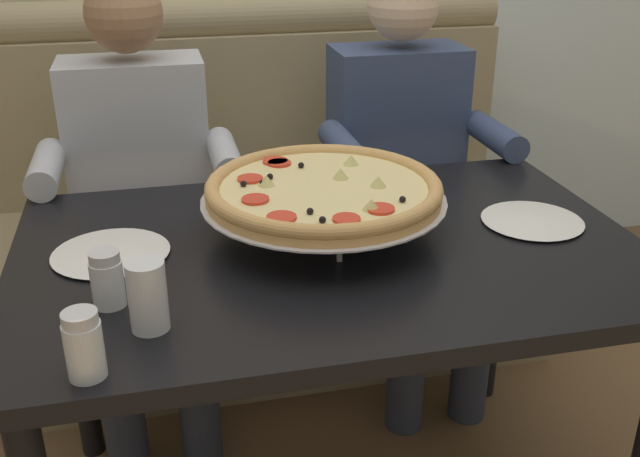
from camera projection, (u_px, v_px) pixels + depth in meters
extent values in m
cube|color=#998966|center=(274.00, 287.00, 2.48)|extent=(1.76, 0.60, 0.46)
cube|color=#998966|center=(252.00, 125.00, 2.63)|extent=(1.76, 0.18, 0.65)
cylinder|color=#998966|center=(248.00, 17.00, 2.48)|extent=(1.76, 0.14, 0.14)
cube|color=black|center=(330.00, 253.00, 1.58)|extent=(1.33, 0.87, 0.04)
cylinder|color=black|center=(77.00, 344.00, 1.94)|extent=(0.06, 0.06, 0.71)
cylinder|color=black|center=(495.00, 293.00, 2.18)|extent=(0.06, 0.06, 0.71)
cube|color=#2D3342|center=(147.00, 250.00, 2.05)|extent=(0.34, 0.40, 0.15)
cylinder|color=#2D3342|center=(121.00, 398.00, 1.93)|extent=(0.11, 0.11, 0.46)
cylinder|color=#2D3342|center=(198.00, 388.00, 1.97)|extent=(0.11, 0.11, 0.46)
cube|color=#B2B7C1|center=(139.00, 155.00, 2.16)|extent=(0.40, 0.22, 0.56)
cylinder|color=#B2B7C1|center=(46.00, 169.00, 1.89)|extent=(0.08, 0.28, 0.08)
cylinder|color=#B2B7C1|center=(225.00, 156.00, 1.99)|extent=(0.08, 0.28, 0.08)
sphere|color=#997051|center=(123.00, 14.00, 1.97)|extent=(0.21, 0.21, 0.21)
sphere|color=black|center=(122.00, 0.00, 1.97)|extent=(0.19, 0.19, 0.19)
cube|color=#2D3342|center=(416.00, 223.00, 2.21)|extent=(0.34, 0.40, 0.15)
cylinder|color=#2D3342|center=(407.00, 359.00, 2.09)|extent=(0.11, 0.11, 0.46)
cylinder|color=#2D3342|center=(472.00, 350.00, 2.14)|extent=(0.11, 0.11, 0.46)
cube|color=#38476B|center=(395.00, 137.00, 2.32)|extent=(0.40, 0.22, 0.56)
cylinder|color=#38476B|center=(343.00, 147.00, 2.06)|extent=(0.08, 0.28, 0.08)
cylinder|color=#38476B|center=(495.00, 136.00, 2.15)|extent=(0.08, 0.28, 0.08)
sphere|color=beige|center=(404.00, 5.00, 2.13)|extent=(0.21, 0.21, 0.21)
cylinder|color=silver|center=(339.00, 243.00, 1.49)|extent=(0.01, 0.01, 0.08)
cylinder|color=silver|center=(264.00, 209.00, 1.65)|extent=(0.01, 0.01, 0.08)
cylinder|color=silver|center=(367.00, 200.00, 1.70)|extent=(0.01, 0.01, 0.08)
torus|color=silver|center=(323.00, 202.00, 1.60)|extent=(0.29, 0.29, 0.01)
cylinder|color=silver|center=(323.00, 199.00, 1.59)|extent=(0.53, 0.53, 0.00)
cylinder|color=tan|center=(323.00, 194.00, 1.59)|extent=(0.51, 0.51, 0.02)
torus|color=tan|center=(323.00, 186.00, 1.58)|extent=(0.51, 0.51, 0.03)
cylinder|color=beige|center=(323.00, 188.00, 1.58)|extent=(0.45, 0.45, 0.01)
cylinder|color=red|center=(348.00, 219.00, 1.41)|extent=(0.05, 0.05, 0.01)
cylinder|color=red|center=(275.00, 161.00, 1.72)|extent=(0.06, 0.06, 0.01)
cylinder|color=red|center=(380.00, 209.00, 1.46)|extent=(0.06, 0.06, 0.01)
cylinder|color=red|center=(281.00, 217.00, 1.42)|extent=(0.06, 0.06, 0.01)
cylinder|color=red|center=(255.00, 199.00, 1.50)|extent=(0.06, 0.06, 0.01)
cylinder|color=red|center=(250.00, 179.00, 1.61)|extent=(0.06, 0.06, 0.01)
cylinder|color=red|center=(279.00, 163.00, 1.71)|extent=(0.05, 0.05, 0.01)
sphere|color=black|center=(322.00, 220.00, 1.40)|extent=(0.01, 0.01, 0.01)
sphere|color=black|center=(270.00, 177.00, 1.62)|extent=(0.01, 0.01, 0.01)
sphere|color=black|center=(403.00, 199.00, 1.50)|extent=(0.01, 0.01, 0.01)
sphere|color=black|center=(243.00, 184.00, 1.58)|extent=(0.01, 0.01, 0.01)
sphere|color=black|center=(310.00, 211.00, 1.44)|extent=(0.01, 0.01, 0.01)
sphere|color=black|center=(301.00, 165.00, 1.69)|extent=(0.01, 0.01, 0.01)
sphere|color=black|center=(263.00, 183.00, 1.58)|extent=(0.01, 0.01, 0.01)
cone|color=#CCC675|center=(371.00, 205.00, 1.46)|extent=(0.04, 0.04, 0.02)
cone|color=#CCC675|center=(341.00, 173.00, 1.62)|extent=(0.04, 0.04, 0.02)
cone|color=#CCC675|center=(266.00, 180.00, 1.58)|extent=(0.04, 0.04, 0.02)
cone|color=#CCC675|center=(378.00, 181.00, 1.57)|extent=(0.04, 0.04, 0.02)
cone|color=#CCC675|center=(351.00, 160.00, 1.70)|extent=(0.04, 0.04, 0.02)
cylinder|color=white|center=(108.00, 284.00, 1.32)|extent=(0.06, 0.06, 0.09)
cylinder|color=#4C6633|center=(109.00, 292.00, 1.33)|extent=(0.05, 0.05, 0.05)
cylinder|color=silver|center=(104.00, 257.00, 1.30)|extent=(0.06, 0.06, 0.02)
cylinder|color=white|center=(85.00, 350.00, 1.13)|extent=(0.06, 0.06, 0.09)
cylinder|color=silver|center=(86.00, 360.00, 1.13)|extent=(0.05, 0.05, 0.06)
cylinder|color=silver|center=(80.00, 318.00, 1.10)|extent=(0.05, 0.05, 0.02)
cylinder|color=white|center=(111.00, 254.00, 1.53)|extent=(0.17, 0.17, 0.01)
cone|color=white|center=(111.00, 250.00, 1.52)|extent=(0.24, 0.24, 0.01)
cylinder|color=white|center=(532.00, 221.00, 1.68)|extent=(0.16, 0.16, 0.01)
cone|color=white|center=(533.00, 218.00, 1.68)|extent=(0.23, 0.23, 0.01)
cylinder|color=silver|center=(148.00, 296.00, 1.24)|extent=(0.07, 0.07, 0.13)
cylinder|color=white|center=(150.00, 314.00, 1.26)|extent=(0.06, 0.06, 0.06)
cylinder|color=black|center=(494.00, 145.00, 3.92)|extent=(0.02, 0.02, 0.44)
cylinder|color=black|center=(544.00, 147.00, 3.88)|extent=(0.02, 0.02, 0.44)
cylinder|color=black|center=(491.00, 131.00, 4.15)|extent=(0.02, 0.02, 0.44)
cylinder|color=black|center=(538.00, 133.00, 4.12)|extent=(0.02, 0.02, 0.44)
cylinder|color=black|center=(521.00, 98.00, 3.92)|extent=(0.40, 0.40, 0.02)
cube|color=black|center=(523.00, 54.00, 3.98)|extent=(0.31, 0.14, 0.42)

